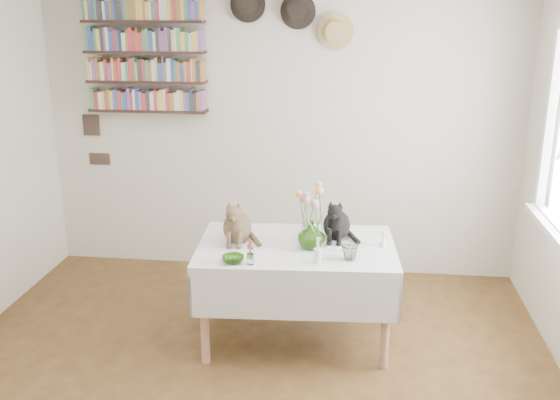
# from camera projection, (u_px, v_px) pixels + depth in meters

# --- Properties ---
(room) EXTENTS (4.08, 4.58, 2.58)m
(room) POSITION_uv_depth(u_px,v_px,m) (225.00, 214.00, 3.11)
(room) COLOR brown
(room) RESTS_ON ground
(dining_table) EXTENTS (1.37, 0.93, 0.71)m
(dining_table) POSITION_uv_depth(u_px,v_px,m) (296.00, 269.00, 4.24)
(dining_table) COLOR white
(dining_table) RESTS_ON room
(tabby_cat) EXTENTS (0.21, 0.27, 0.32)m
(tabby_cat) POSITION_uv_depth(u_px,v_px,m) (237.00, 219.00, 4.21)
(tabby_cat) COLOR brown
(tabby_cat) RESTS_ON dining_table
(black_cat) EXTENTS (0.23, 0.28, 0.31)m
(black_cat) POSITION_uv_depth(u_px,v_px,m) (337.00, 217.00, 4.26)
(black_cat) COLOR black
(black_cat) RESTS_ON dining_table
(flower_vase) EXTENTS (0.20, 0.20, 0.19)m
(flower_vase) POSITION_uv_depth(u_px,v_px,m) (311.00, 235.00, 4.10)
(flower_vase) COLOR #65A931
(flower_vase) RESTS_ON dining_table
(green_bowl) EXTENTS (0.17, 0.17, 0.04)m
(green_bowl) POSITION_uv_depth(u_px,v_px,m) (233.00, 259.00, 3.89)
(green_bowl) COLOR #65A931
(green_bowl) RESTS_ON dining_table
(drinking_glass) EXTENTS (0.13, 0.13, 0.10)m
(drinking_glass) POSITION_uv_depth(u_px,v_px,m) (350.00, 252.00, 3.93)
(drinking_glass) COLOR white
(drinking_glass) RESTS_ON dining_table
(candlestick) EXTENTS (0.05, 0.05, 0.17)m
(candlestick) POSITION_uv_depth(u_px,v_px,m) (317.00, 254.00, 3.88)
(candlestick) COLOR white
(candlestick) RESTS_ON dining_table
(berry_jar) EXTENTS (0.04, 0.04, 0.18)m
(berry_jar) POSITION_uv_depth(u_px,v_px,m) (250.00, 253.00, 3.85)
(berry_jar) COLOR white
(berry_jar) RESTS_ON dining_table
(porcelain_figurine) EXTENTS (0.06, 0.06, 0.11)m
(porcelain_figurine) POSITION_uv_depth(u_px,v_px,m) (383.00, 240.00, 4.15)
(porcelain_figurine) COLOR white
(porcelain_figurine) RESTS_ON dining_table
(flower_bouquet) EXTENTS (0.17, 0.12, 0.39)m
(flower_bouquet) POSITION_uv_depth(u_px,v_px,m) (312.00, 198.00, 4.04)
(flower_bouquet) COLOR #4C7233
(flower_bouquet) RESTS_ON flower_vase
(bookshelf_unit) EXTENTS (1.00, 0.16, 0.91)m
(bookshelf_unit) POSITION_uv_depth(u_px,v_px,m) (145.00, 57.00, 5.10)
(bookshelf_unit) COLOR black
(bookshelf_unit) RESTS_ON room
(wall_hats) EXTENTS (0.98, 0.09, 0.48)m
(wall_hats) POSITION_uv_depth(u_px,v_px,m) (293.00, 16.00, 4.89)
(wall_hats) COLOR black
(wall_hats) RESTS_ON room
(wall_art_plaques) EXTENTS (0.21, 0.02, 0.44)m
(wall_art_plaques) POSITION_uv_depth(u_px,v_px,m) (95.00, 139.00, 5.45)
(wall_art_plaques) COLOR #38281E
(wall_art_plaques) RESTS_ON room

